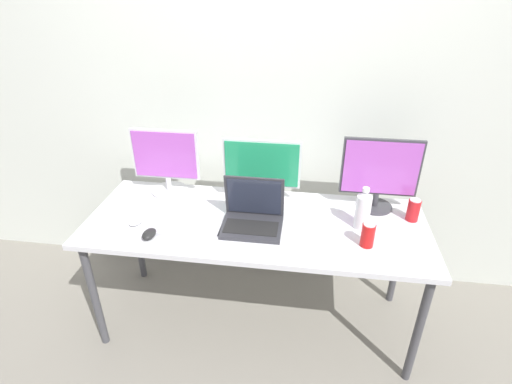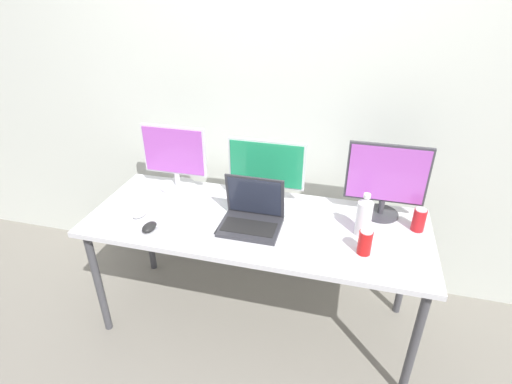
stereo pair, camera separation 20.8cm
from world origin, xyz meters
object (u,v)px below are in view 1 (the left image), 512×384
at_px(work_desk, 256,230).
at_px(monitor_right, 380,173).
at_px(laptop_silver, 253,215).
at_px(mouse_by_keyboard, 149,234).
at_px(keyboard_main, 185,228).
at_px(soda_can_by_laptop, 413,210).
at_px(monitor_left, 166,161).
at_px(soda_can_near_keyboard, 368,235).
at_px(water_bottle, 363,210).
at_px(mouse_by_laptop, 136,221).
at_px(monitor_center, 261,170).

distance_m(work_desk, monitor_right, 0.75).
xyz_separation_m(laptop_silver, mouse_by_keyboard, (-0.51, -0.19, -0.04)).
relative_size(work_desk, mouse_by_keyboard, 18.85).
distance_m(keyboard_main, soda_can_by_laptop, 1.23).
height_order(monitor_left, laptop_silver, monitor_left).
height_order(monitor_left, soda_can_near_keyboard, monitor_left).
bearing_deg(water_bottle, mouse_by_laptop, -173.34).
bearing_deg(soda_can_near_keyboard, monitor_center, 146.97).
xyz_separation_m(mouse_by_keyboard, soda_can_by_laptop, (1.36, 0.36, 0.04)).
distance_m(laptop_silver, mouse_by_keyboard, 0.54).
bearing_deg(monitor_right, mouse_by_laptop, -164.51).
xyz_separation_m(monitor_left, mouse_by_keyboard, (0.06, -0.48, -0.19)).
bearing_deg(monitor_center, work_desk, -89.44).
height_order(monitor_center, keyboard_main, monitor_center).
bearing_deg(laptop_silver, monitor_right, 22.70).
xyz_separation_m(laptop_silver, soda_can_by_laptop, (0.85, 0.17, 0.00)).
bearing_deg(laptop_silver, keyboard_main, -164.48).
xyz_separation_m(work_desk, soda_can_near_keyboard, (0.57, -0.14, 0.12)).
xyz_separation_m(monitor_right, soda_can_by_laptop, (0.19, -0.11, -0.16)).
distance_m(work_desk, soda_can_near_keyboard, 0.60).
bearing_deg(mouse_by_laptop, water_bottle, 22.81).
xyz_separation_m(work_desk, monitor_left, (-0.58, 0.26, 0.27)).
relative_size(monitor_right, mouse_by_laptop, 4.68).
bearing_deg(monitor_center, laptop_silver, -92.11).
bearing_deg(mouse_by_keyboard, keyboard_main, 35.12).
distance_m(monitor_left, laptop_silver, 0.66).
bearing_deg(mouse_by_laptop, monitor_right, 31.64).
xyz_separation_m(mouse_by_laptop, water_bottle, (1.19, 0.14, 0.09)).
relative_size(keyboard_main, soda_can_by_laptop, 3.02).
bearing_deg(mouse_by_keyboard, monitor_right, 27.58).
distance_m(monitor_center, laptop_silver, 0.31).
xyz_separation_m(keyboard_main, water_bottle, (0.92, 0.16, 0.10)).
bearing_deg(mouse_by_laptop, soda_can_near_keyboard, 15.05).
xyz_separation_m(monitor_right, soda_can_near_keyboard, (-0.08, -0.38, -0.16)).
bearing_deg(keyboard_main, mouse_by_keyboard, -153.67).
xyz_separation_m(monitor_left, monitor_center, (0.58, -0.02, -0.01)).
relative_size(work_desk, monitor_center, 4.17).
distance_m(laptop_silver, keyboard_main, 0.36).
distance_m(work_desk, water_bottle, 0.58).
height_order(work_desk, keyboard_main, keyboard_main).
bearing_deg(soda_can_by_laptop, work_desk, -171.11).
distance_m(soda_can_near_keyboard, soda_can_by_laptop, 0.38).
bearing_deg(monitor_center, soda_can_near_keyboard, -33.03).
distance_m(mouse_by_laptop, soda_can_near_keyboard, 1.21).
xyz_separation_m(monitor_left, keyboard_main, (0.22, -0.39, -0.20)).
xyz_separation_m(work_desk, mouse_by_keyboard, (-0.52, -0.23, 0.08)).
relative_size(mouse_by_keyboard, soda_can_by_laptop, 0.78).
bearing_deg(soda_can_by_laptop, monitor_right, 149.99).
distance_m(mouse_by_laptop, soda_can_by_laptop, 1.50).
height_order(keyboard_main, soda_can_by_laptop, soda_can_by_laptop).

